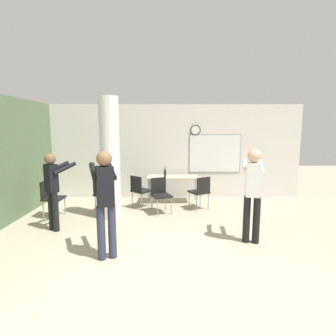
{
  "coord_description": "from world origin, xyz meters",
  "views": [
    {
      "loc": [
        0.04,
        -2.83,
        2.08
      ],
      "look_at": [
        0.04,
        2.49,
        1.29
      ],
      "focal_mm": 28.0,
      "sensor_mm": 36.0,
      "label": 1
    }
  ],
  "objects_px": {
    "chair_table_left": "(140,189)",
    "chair_by_left_wall": "(51,196)",
    "folding_table": "(173,179)",
    "bottle_on_table": "(165,173)",
    "person_playing_front": "(105,196)",
    "person_watching_back": "(53,186)",
    "person_playing_side": "(253,188)",
    "chair_table_front": "(161,193)",
    "chair_table_right": "(200,190)",
    "chair_near_pillar": "(104,193)"
  },
  "relations": [
    {
      "from": "bottle_on_table",
      "to": "person_playing_front",
      "type": "distance_m",
      "value": 3.35
    },
    {
      "from": "person_playing_front",
      "to": "person_watching_back",
      "type": "height_order",
      "value": "person_playing_front"
    },
    {
      "from": "chair_table_front",
      "to": "person_playing_side",
      "type": "xyz_separation_m",
      "value": [
        1.72,
        -1.72,
        0.51
      ]
    },
    {
      "from": "folding_table",
      "to": "person_playing_front",
      "type": "xyz_separation_m",
      "value": [
        -1.13,
        -3.29,
        0.34
      ]
    },
    {
      "from": "chair_near_pillar",
      "to": "bottle_on_table",
      "type": "bearing_deg",
      "value": 30.09
    },
    {
      "from": "bottle_on_table",
      "to": "person_watching_back",
      "type": "relative_size",
      "value": 0.18
    },
    {
      "from": "chair_table_right",
      "to": "person_watching_back",
      "type": "bearing_deg",
      "value": -156.15
    },
    {
      "from": "person_playing_side",
      "to": "person_watching_back",
      "type": "relative_size",
      "value": 1.08
    },
    {
      "from": "chair_by_left_wall",
      "to": "chair_table_front",
      "type": "bearing_deg",
      "value": 6.67
    },
    {
      "from": "chair_table_right",
      "to": "person_playing_front",
      "type": "relative_size",
      "value": 0.5
    },
    {
      "from": "bottle_on_table",
      "to": "chair_table_right",
      "type": "relative_size",
      "value": 0.33
    },
    {
      "from": "chair_near_pillar",
      "to": "person_playing_front",
      "type": "bearing_deg",
      "value": -75.28
    },
    {
      "from": "chair_table_left",
      "to": "person_playing_side",
      "type": "relative_size",
      "value": 0.5
    },
    {
      "from": "chair_near_pillar",
      "to": "chair_table_front",
      "type": "height_order",
      "value": "same"
    },
    {
      "from": "folding_table",
      "to": "chair_table_right",
      "type": "height_order",
      "value": "chair_table_right"
    },
    {
      "from": "chair_table_left",
      "to": "chair_table_front",
      "type": "relative_size",
      "value": 1.0
    },
    {
      "from": "bottle_on_table",
      "to": "person_playing_front",
      "type": "bearing_deg",
      "value": -105.74
    },
    {
      "from": "chair_table_left",
      "to": "chair_table_right",
      "type": "bearing_deg",
      "value": -5.23
    },
    {
      "from": "person_watching_back",
      "to": "person_playing_side",
      "type": "bearing_deg",
      "value": -8.56
    },
    {
      "from": "bottle_on_table",
      "to": "person_watching_back",
      "type": "bearing_deg",
      "value": -138.02
    },
    {
      "from": "folding_table",
      "to": "person_playing_side",
      "type": "distance_m",
      "value": 3.04
    },
    {
      "from": "chair_by_left_wall",
      "to": "person_playing_side",
      "type": "xyz_separation_m",
      "value": [
        4.32,
        -1.42,
        0.51
      ]
    },
    {
      "from": "folding_table",
      "to": "bottle_on_table",
      "type": "bearing_deg",
      "value": -164.11
    },
    {
      "from": "chair_near_pillar",
      "to": "chair_table_right",
      "type": "bearing_deg",
      "value": 6.03
    },
    {
      "from": "chair_by_left_wall",
      "to": "person_playing_side",
      "type": "distance_m",
      "value": 4.57
    },
    {
      "from": "chair_table_left",
      "to": "person_playing_front",
      "type": "height_order",
      "value": "person_playing_front"
    },
    {
      "from": "person_watching_back",
      "to": "chair_by_left_wall",
      "type": "bearing_deg",
      "value": 117.94
    },
    {
      "from": "bottle_on_table",
      "to": "chair_table_front",
      "type": "xyz_separation_m",
      "value": [
        -0.1,
        -0.9,
        -0.35
      ]
    },
    {
      "from": "bottle_on_table",
      "to": "chair_table_front",
      "type": "bearing_deg",
      "value": -96.52
    },
    {
      "from": "folding_table",
      "to": "chair_by_left_wall",
      "type": "xyz_separation_m",
      "value": [
        -2.92,
        -1.26,
        -0.18
      ]
    },
    {
      "from": "chair_table_left",
      "to": "chair_table_right",
      "type": "xyz_separation_m",
      "value": [
        1.59,
        -0.15,
        0.0
      ]
    },
    {
      "from": "chair_near_pillar",
      "to": "chair_table_front",
      "type": "relative_size",
      "value": 1.0
    },
    {
      "from": "person_playing_front",
      "to": "folding_table",
      "type": "bearing_deg",
      "value": 71.0
    },
    {
      "from": "bottle_on_table",
      "to": "person_playing_side",
      "type": "xyz_separation_m",
      "value": [
        1.62,
        -2.62,
        0.16
      ]
    },
    {
      "from": "chair_table_front",
      "to": "person_watching_back",
      "type": "height_order",
      "value": "person_watching_back"
    },
    {
      "from": "folding_table",
      "to": "person_playing_front",
      "type": "height_order",
      "value": "person_playing_front"
    },
    {
      "from": "folding_table",
      "to": "chair_table_right",
      "type": "distance_m",
      "value": 1.0
    },
    {
      "from": "chair_near_pillar",
      "to": "person_watching_back",
      "type": "distance_m",
      "value": 1.43
    },
    {
      "from": "bottle_on_table",
      "to": "person_watching_back",
      "type": "distance_m",
      "value": 3.04
    },
    {
      "from": "folding_table",
      "to": "bottle_on_table",
      "type": "height_order",
      "value": "bottle_on_table"
    },
    {
      "from": "chair_table_right",
      "to": "person_watching_back",
      "type": "height_order",
      "value": "person_watching_back"
    },
    {
      "from": "bottle_on_table",
      "to": "chair_table_front",
      "type": "relative_size",
      "value": 0.33
    },
    {
      "from": "chair_table_front",
      "to": "chair_by_left_wall",
      "type": "distance_m",
      "value": 2.62
    },
    {
      "from": "folding_table",
      "to": "chair_by_left_wall",
      "type": "relative_size",
      "value": 1.67
    },
    {
      "from": "chair_table_front",
      "to": "chair_table_left",
      "type": "bearing_deg",
      "value": 143.37
    },
    {
      "from": "chair_table_left",
      "to": "chair_near_pillar",
      "type": "height_order",
      "value": "same"
    },
    {
      "from": "chair_table_left",
      "to": "person_watching_back",
      "type": "height_order",
      "value": "person_watching_back"
    },
    {
      "from": "chair_table_left",
      "to": "person_watching_back",
      "type": "relative_size",
      "value": 0.54
    },
    {
      "from": "chair_table_left",
      "to": "chair_by_left_wall",
      "type": "relative_size",
      "value": 1.0
    },
    {
      "from": "bottle_on_table",
      "to": "chair_table_left",
      "type": "distance_m",
      "value": 0.89
    }
  ]
}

